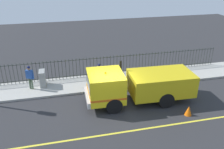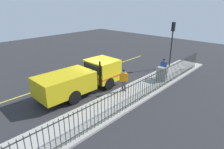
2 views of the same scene
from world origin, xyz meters
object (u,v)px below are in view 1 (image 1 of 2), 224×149
object	(u,v)px
utility_cabinet	(43,78)
work_truck	(134,84)
traffic_cone	(188,111)
pedestrian_distant	(30,75)
worker_standing	(99,73)

from	to	relation	value
utility_cabinet	work_truck	bearing A→B (deg)	-120.52
utility_cabinet	traffic_cone	size ratio (longest dim) A/B	1.92
utility_cabinet	traffic_cone	xyz separation A→B (m)	(-5.40, -8.13, -0.41)
work_truck	utility_cabinet	xyz separation A→B (m)	(3.26, 5.54, -0.52)
traffic_cone	pedestrian_distant	bearing A→B (deg)	60.17
worker_standing	utility_cabinet	bearing A→B (deg)	-155.92
work_truck	traffic_cone	size ratio (longest dim) A/B	11.57
worker_standing	pedestrian_distant	size ratio (longest dim) A/B	1.01
pedestrian_distant	worker_standing	bearing A→B (deg)	20.75
pedestrian_distant	utility_cabinet	xyz separation A→B (m)	(0.30, -0.76, -0.47)
worker_standing	utility_cabinet	distance (m)	3.96
utility_cabinet	traffic_cone	distance (m)	9.77
pedestrian_distant	traffic_cone	xyz separation A→B (m)	(-5.10, -8.90, -0.87)
work_truck	utility_cabinet	size ratio (longest dim) A/B	6.03
worker_standing	pedestrian_distant	distance (m)	4.62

